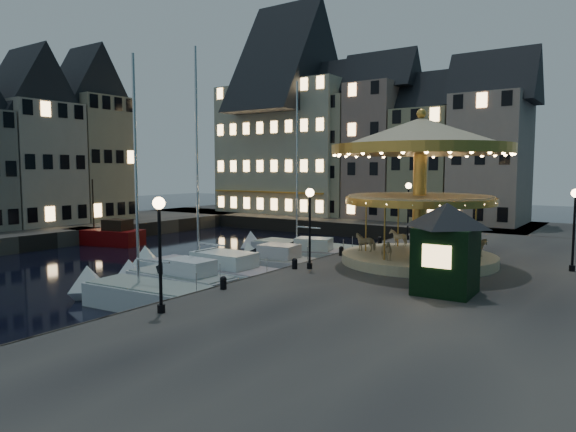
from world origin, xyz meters
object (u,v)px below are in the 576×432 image
Objects in this scene: bollard_c at (341,251)px; red_fishing_boat at (105,236)px; streetlamp_d at (575,218)px; motorboat_b at (175,282)px; streetlamp_c at (408,203)px; motorboat_a at (140,296)px; streetlamp_b at (310,217)px; motorboat_d at (263,265)px; bollard_a at (223,282)px; streetlamp_a at (160,238)px; bollard_b at (295,263)px; bollard_d at (380,240)px; motorboat_f at (300,251)px; motorboat_c at (205,272)px; motorboat_e at (297,257)px; carousel at (421,162)px; ticket_kiosk at (446,232)px.

bollard_c is 23.19m from red_fishing_boat.
streetlamp_d is 20.53m from motorboat_b.
streetlamp_c is 0.34× the size of motorboat_a.
streetlamp_b reaches higher than motorboat_d.
bollard_a is at bearing -24.91° from red_fishing_boat.
bollard_b is at bearing 93.61° from streetlamp_a.
motorboat_d is at bearing 116.84° from bollard_a.
bollard_a and bollard_d have the same top height.
motorboat_d is at bearing -152.75° from bollard_c.
motorboat_f reaches higher than motorboat_a.
motorboat_f is (-0.27, 10.09, -0.15)m from motorboat_c.
streetlamp_d reaches higher than bollard_c.
motorboat_a is 12.69m from motorboat_e.
streetlamp_d is at bearing 4.06° from motorboat_e.
carousel reaches higher than bollard_d.
motorboat_e is (0.42, 12.68, 0.10)m from motorboat_a.
red_fishing_boat is (-17.51, -3.81, 0.16)m from motorboat_f.
ticket_kiosk reaches higher than streetlamp_c.
carousel is at bearing -162.27° from streetlamp_d.
streetlamp_a is 23.50m from streetlamp_c.
streetlamp_d is at bearing 33.56° from motorboat_b.
carousel is (9.67, 8.89, 6.18)m from motorboat_b.
motorboat_b and motorboat_e have the same top height.
motorboat_d is (-4.22, -7.67, -0.97)m from bollard_d.
streetlamp_d is at bearing 11.86° from bollard_c.
motorboat_e is (-4.07, -4.13, -0.96)m from bollard_d.
bollard_a is 0.06× the size of carousel.
streetlamp_b is 7.32× the size of bollard_b.
motorboat_c reaches higher than bollard_a.
motorboat_f is at bearing 144.27° from bollard_c.
motorboat_d is at bearing 163.41° from ticket_kiosk.
streetlamp_c is at bearing 87.55° from bollard_b.
red_fishing_boat is at bearing -176.35° from streetlamp_d.
bollard_a is at bearing -71.05° from motorboat_e.
red_fishing_boat is (-23.17, -5.24, -0.91)m from bollard_d.
motorboat_c is at bearing -88.48° from motorboat_f.
bollard_d is 5.88m from motorboat_e.
motorboat_f reaches higher than streetlamp_a.
motorboat_a is (-4.49, -0.82, -1.06)m from bollard_a.
bollard_a is at bearing -95.71° from streetlamp_b.
streetlamp_b is at bearing 36.95° from motorboat_b.
streetlamp_a reaches higher than motorboat_b.
motorboat_a reaches higher than bollard_c.
motorboat_d is (-4.22, -2.17, -0.97)m from bollard_c.
bollard_b is 6.27m from motorboat_b.
motorboat_d is at bearing -113.32° from streetlamp_c.
bollard_a is 4.69m from motorboat_a.
motorboat_a is at bearing -104.07° from streetlamp_c.
bollard_c is at bearing -168.14° from streetlamp_d.
motorboat_f is 1.70× the size of red_fishing_boat.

